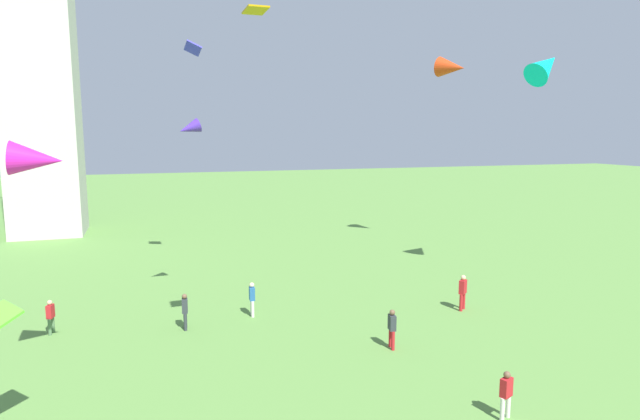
% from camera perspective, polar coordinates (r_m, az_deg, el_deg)
% --- Properties ---
extents(person_0, '(0.32, 0.47, 1.55)m').
position_cam_1_polar(person_0, '(26.62, -27.02, -10.02)').
color(person_0, '#51754C').
rests_on(person_0, ground_plane).
extents(person_1, '(0.28, 0.52, 1.67)m').
position_cam_1_polar(person_1, '(26.22, -7.33, -9.28)').
color(person_1, silver).
rests_on(person_1, ground_plane).
extents(person_2, '(0.47, 0.37, 1.57)m').
position_cam_1_polar(person_2, '(18.23, 19.40, -18.01)').
color(person_2, silver).
rests_on(person_2, ground_plane).
extents(person_3, '(0.31, 0.51, 1.66)m').
position_cam_1_polar(person_3, '(22.49, 7.75, -12.32)').
color(person_3, red).
rests_on(person_3, ground_plane).
extents(person_4, '(0.54, 0.50, 1.80)m').
position_cam_1_polar(person_4, '(27.76, 15.11, -8.34)').
color(person_4, red).
rests_on(person_4, ground_plane).
extents(person_5, '(0.28, 0.51, 1.65)m').
position_cam_1_polar(person_5, '(25.09, -14.34, -10.31)').
color(person_5, '#2D3338').
rests_on(person_5, ground_plane).
extents(kite_flying_0, '(1.65, 1.14, 1.22)m').
position_cam_1_polar(kite_flying_0, '(19.24, -28.20, 4.82)').
color(kite_flying_0, '#EF1FBF').
extents(kite_flying_1, '(0.99, 1.37, 0.80)m').
position_cam_1_polar(kite_flying_1, '(33.92, -13.53, 16.56)').
color(kite_flying_1, '#2E28D9').
extents(kite_flying_2, '(1.29, 0.94, 0.98)m').
position_cam_1_polar(kite_flying_2, '(26.75, -13.90, 8.54)').
color(kite_flying_2, '#4D2AB5').
extents(kite_flying_3, '(0.74, 1.04, 0.11)m').
position_cam_1_polar(kite_flying_3, '(18.41, -6.95, 20.58)').
color(kite_flying_3, '#C08A06').
extents(kite_flying_4, '(2.83, 2.10, 2.35)m').
position_cam_1_polar(kite_flying_4, '(33.48, 23.09, 14.04)').
color(kite_flying_4, '#06CAD6').
extents(kite_flying_5, '(2.38, 2.69, 1.74)m').
position_cam_1_polar(kite_flying_5, '(41.58, 13.98, 14.67)').
color(kite_flying_5, red).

